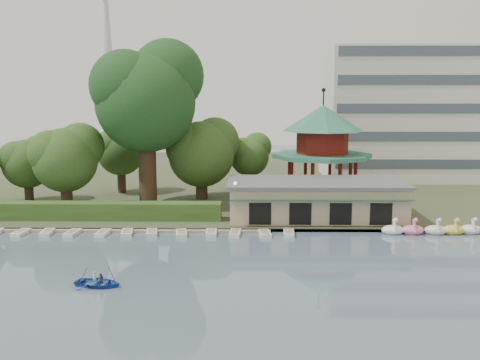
{
  "coord_description": "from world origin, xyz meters",
  "views": [
    {
      "loc": [
        2.68,
        -33.95,
        13.26
      ],
      "look_at": [
        2.0,
        18.0,
        5.0
      ],
      "focal_mm": 40.0,
      "sensor_mm": 36.0,
      "label": 1
    }
  ],
  "objects_px": {
    "boathouse": "(316,199)",
    "big_tree": "(147,94)",
    "dock": "(98,230)",
    "rowboat_with_passengers": "(98,280)",
    "pavilion": "(322,143)"
  },
  "relations": [
    {
      "from": "rowboat_with_passengers",
      "to": "big_tree",
      "type": "bearing_deg",
      "value": 92.34
    },
    {
      "from": "dock",
      "to": "big_tree",
      "type": "height_order",
      "value": "big_tree"
    },
    {
      "from": "dock",
      "to": "rowboat_with_passengers",
      "type": "xyz_separation_m",
      "value": [
        4.23,
        -15.41,
        0.36
      ]
    },
    {
      "from": "boathouse",
      "to": "big_tree",
      "type": "height_order",
      "value": "big_tree"
    },
    {
      "from": "boathouse",
      "to": "pavilion",
      "type": "distance_m",
      "value": 11.43
    },
    {
      "from": "big_tree",
      "to": "boathouse",
      "type": "bearing_deg",
      "value": -18.25
    },
    {
      "from": "big_tree",
      "to": "rowboat_with_passengers",
      "type": "relative_size",
      "value": 3.76
    },
    {
      "from": "dock",
      "to": "boathouse",
      "type": "relative_size",
      "value": 1.83
    },
    {
      "from": "boathouse",
      "to": "dock",
      "type": "bearing_deg",
      "value": -167.76
    },
    {
      "from": "boathouse",
      "to": "big_tree",
      "type": "relative_size",
      "value": 0.96
    },
    {
      "from": "dock",
      "to": "big_tree",
      "type": "bearing_deg",
      "value": 73.97
    },
    {
      "from": "dock",
      "to": "boathouse",
      "type": "distance_m",
      "value": 22.62
    },
    {
      "from": "pavilion",
      "to": "big_tree",
      "type": "xyz_separation_m",
      "value": [
        -20.84,
        -3.81,
        5.92
      ]
    },
    {
      "from": "dock",
      "to": "big_tree",
      "type": "relative_size",
      "value": 1.75
    },
    {
      "from": "pavilion",
      "to": "rowboat_with_passengers",
      "type": "xyz_separation_m",
      "value": [
        -19.77,
        -30.21,
        -7.0
      ]
    }
  ]
}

